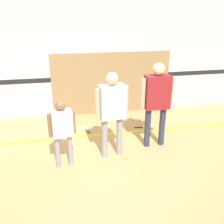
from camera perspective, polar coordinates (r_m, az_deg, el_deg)
ground_plane at (r=5.02m, az=-0.07°, el=-10.53°), size 16.00×16.00×0.00m
wall_back at (r=6.80m, az=-4.42°, el=12.53°), size 16.00×0.07×3.20m
wall_panel at (r=6.98m, az=-0.03°, el=6.58°), size 3.29×0.05×1.70m
floor_stripe at (r=5.91m, az=-2.13°, el=-5.16°), size 14.40×0.10×0.01m
person_instructor at (r=4.67m, az=-0.00°, el=1.32°), size 0.64×0.32×1.69m
person_student_left at (r=4.51m, az=-11.34°, el=-3.34°), size 0.48×0.26×1.29m
person_student_right at (r=5.12m, az=10.24°, el=3.51°), size 0.68×0.28×1.79m
racket_spare_on_floor at (r=6.26m, az=-6.68°, el=-3.65°), size 0.39×0.51×0.03m
racket_second_spare at (r=6.32m, az=8.01°, el=-3.43°), size 0.49×0.29×0.03m
tennis_ball_near_instructor at (r=4.98m, az=3.25°, el=-10.37°), size 0.07×0.07×0.07m
tennis_ball_by_spare_racket at (r=6.50m, az=-7.05°, el=-2.42°), size 0.07×0.07×0.07m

